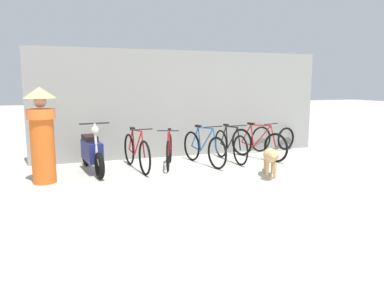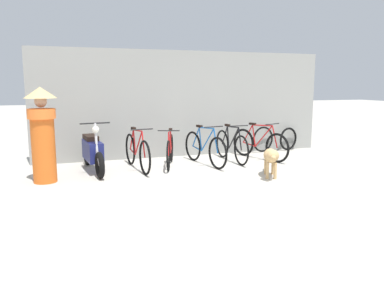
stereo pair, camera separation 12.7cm
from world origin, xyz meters
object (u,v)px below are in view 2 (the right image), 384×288
Objects in this scene: bicycle_4 at (259,144)px; person_in_robes at (43,131)px; stray_dog at (271,157)px; spare_tire_right at (288,139)px; bicycle_2 at (205,148)px; bicycle_0 at (137,152)px; spare_tire_left at (263,139)px; bicycle_1 at (170,150)px; bicycle_3 at (231,146)px; motorcycle at (93,152)px.

person_in_robes reaches higher than bicycle_4.
stray_dog is at bearing 124.31° from person_in_robes.
bicycle_2 is at bearing -160.23° from spare_tire_right.
bicycle_2 is (1.52, -0.03, -0.00)m from bicycle_0.
spare_tire_left is (3.57, 0.98, -0.03)m from bicycle_0.
bicycle_4 is 1.83m from stray_dog.
person_in_robes is 2.78× the size of spare_tire_right.
spare_tire_right is (0.79, 0.01, -0.03)m from spare_tire_left.
bicycle_3 is (1.51, 0.06, 0.02)m from bicycle_1.
bicycle_3 is 1.64× the size of stray_dog.
bicycle_1 is 2.24× the size of spare_tire_left.
bicycle_2 reaches higher than bicycle_4.
person_in_robes reaches higher than spare_tire_right.
bicycle_4 is at bearing 111.33° from bicycle_1.
spare_tire_left is (4.47, 0.89, -0.07)m from motorcycle.
motorcycle is 2.94× the size of spare_tire_right.
stray_dog is at bearing -128.74° from spare_tire_right.
bicycle_4 is (3.01, 0.16, -0.01)m from bicycle_0.
bicycle_3 reaches higher than bicycle_1.
person_in_robes is 2.56× the size of spare_tire_left.
bicycle_2 is 1.50m from bicycle_4.
person_in_robes is at bearing -166.40° from spare_tire_right.
bicycle_3 is 1.00× the size of bicycle_4.
bicycle_1 is 1.51m from bicycle_3.
bicycle_1 is at bearing -162.33° from spare_tire_left.
bicycle_3 is (2.25, 0.14, -0.01)m from bicycle_0.
bicycle_4 is 1.58m from spare_tire_right.
bicycle_0 is 4.46m from spare_tire_right.
stray_dog is (0.80, -1.51, 0.04)m from bicycle_2.
stray_dog is (2.32, -1.54, 0.04)m from bicycle_0.
bicycle_4 is 3.91m from motorcycle.
bicycle_3 is at bearing 84.07° from motorcycle.
bicycle_0 is at bearing -164.60° from spare_tire_left.
bicycle_0 reaches higher than bicycle_1.
motorcycle reaches higher than bicycle_2.
bicycle_1 is 0.91× the size of bicycle_4.
bicycle_2 is 2.55× the size of spare_tire_left.
stray_dog is 1.51× the size of spare_tire_left.
motorcycle is 3.62m from stray_dog.
bicycle_2 is at bearing -102.07° from bicycle_4.
bicycle_2 is at bearing 101.12° from bicycle_1.
stray_dog is 0.59× the size of person_in_robes.
person_in_robes reaches higher than motorcycle.
spare_tire_right is at bearing 152.02° from person_in_robes.
bicycle_3 is at bearing -107.85° from bicycle_4.
bicycle_2 is at bearing 80.33° from motorcycle.
person_in_robes is 6.37m from spare_tire_right.
bicycle_4 is 1.63× the size of stray_dog.
bicycle_0 is 0.97× the size of motorcycle.
bicycle_3 is 2.69× the size of spare_tire_right.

